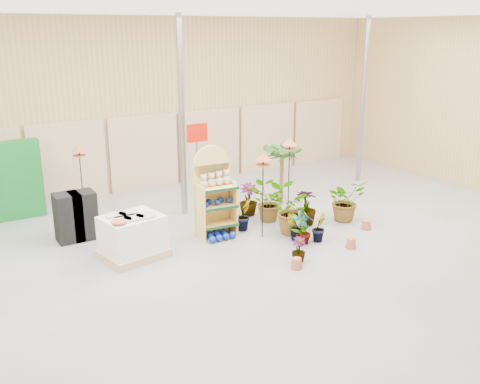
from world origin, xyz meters
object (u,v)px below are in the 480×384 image
object	(u,v)px
pallet_stack	(132,237)
bird_table_front	(263,160)
potted_plant_2	(290,210)
display_shelf	(214,195)

from	to	relation	value
pallet_stack	bird_table_front	world-z (taller)	bird_table_front
pallet_stack	potted_plant_2	xyz separation A→B (m)	(3.26, -0.58, 0.11)
bird_table_front	potted_plant_2	size ratio (longest dim) A/B	1.71
display_shelf	bird_table_front	distance (m)	1.30
bird_table_front	pallet_stack	bearing A→B (deg)	170.39
bird_table_front	display_shelf	bearing A→B (deg)	137.70
pallet_stack	potted_plant_2	size ratio (longest dim) A/B	1.24
pallet_stack	bird_table_front	size ratio (longest dim) A/B	0.72
pallet_stack	display_shelf	bearing A→B (deg)	-2.79
display_shelf	potted_plant_2	size ratio (longest dim) A/B	1.81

